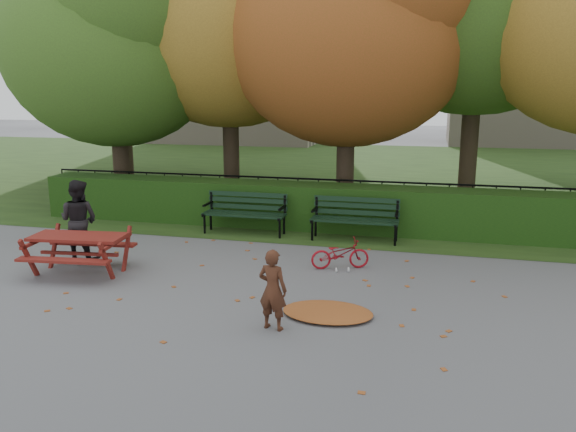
% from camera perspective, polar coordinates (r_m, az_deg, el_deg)
% --- Properties ---
extents(ground, '(90.00, 90.00, 0.00)m').
position_cam_1_polar(ground, '(8.63, -3.89, -8.14)').
color(ground, slate).
rests_on(ground, ground).
extents(grass_strip, '(90.00, 90.00, 0.00)m').
position_cam_1_polar(grass_strip, '(22.02, 7.49, 4.53)').
color(grass_strip, '#213915').
rests_on(grass_strip, ground).
extents(building_left, '(10.00, 7.00, 15.00)m').
position_cam_1_polar(building_left, '(35.86, -4.94, 19.66)').
color(building_left, tan).
rests_on(building_left, ground).
extents(building_right, '(9.00, 6.00, 12.00)m').
position_cam_1_polar(building_right, '(36.20, 23.86, 16.23)').
color(building_right, tan).
rests_on(building_right, ground).
extents(hedge, '(13.00, 0.90, 1.00)m').
position_cam_1_polar(hedge, '(12.68, 2.38, 0.98)').
color(hedge, black).
rests_on(hedge, ground).
extents(iron_fence, '(14.00, 0.04, 1.02)m').
position_cam_1_polar(iron_fence, '(13.44, 3.09, 1.79)').
color(iron_fence, black).
rests_on(iron_fence, ground).
extents(tree_a, '(5.88, 5.60, 7.48)m').
position_cam_1_polar(tree_a, '(15.40, -16.77, 17.56)').
color(tree_a, black).
rests_on(tree_a, ground).
extents(tree_c, '(6.30, 6.00, 8.00)m').
position_cam_1_polar(tree_c, '(13.84, 7.48, 19.85)').
color(tree_c, black).
rests_on(tree_c, ground).
extents(tree_f, '(6.93, 6.60, 9.19)m').
position_cam_1_polar(tree_f, '(19.65, -16.41, 19.83)').
color(tree_f, black).
rests_on(tree_f, ground).
extents(bench_left, '(1.80, 0.57, 0.88)m').
position_cam_1_polar(bench_left, '(12.26, -4.35, 0.64)').
color(bench_left, black).
rests_on(bench_left, ground).
extents(bench_right, '(1.80, 0.57, 0.88)m').
position_cam_1_polar(bench_right, '(11.73, 6.84, 0.04)').
color(bench_right, black).
rests_on(bench_right, ground).
extents(picnic_table, '(1.69, 1.42, 0.76)m').
position_cam_1_polar(picnic_table, '(10.15, -20.51, -2.66)').
color(picnic_table, maroon).
rests_on(picnic_table, ground).
extents(leaf_pile, '(1.38, 1.04, 0.09)m').
position_cam_1_polar(leaf_pile, '(7.93, 4.05, -9.70)').
color(leaf_pile, brown).
rests_on(leaf_pile, ground).
extents(leaf_scatter, '(9.00, 5.70, 0.01)m').
position_cam_1_polar(leaf_scatter, '(8.89, -3.29, -7.44)').
color(leaf_scatter, brown).
rests_on(leaf_scatter, ground).
extents(child, '(0.44, 0.33, 1.08)m').
position_cam_1_polar(child, '(7.31, -1.57, -7.48)').
color(child, '#462416').
rests_on(child, ground).
extents(adult, '(0.73, 0.57, 1.49)m').
position_cam_1_polar(adult, '(10.93, -20.48, -0.40)').
color(adult, black).
rests_on(adult, ground).
extents(bicycle, '(1.08, 0.70, 0.54)m').
position_cam_1_polar(bicycle, '(9.86, 5.31, -3.84)').
color(bicycle, maroon).
rests_on(bicycle, ground).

